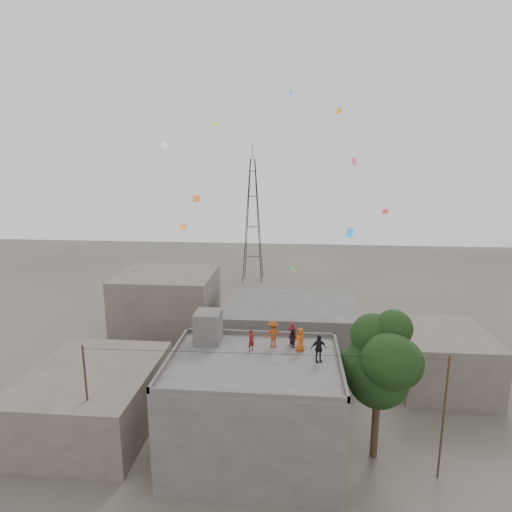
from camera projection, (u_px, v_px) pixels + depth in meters
The scene contains 18 objects.
ground at pixel (254, 454), 26.03m from camera, with size 140.00×140.00×0.00m, color #413C35.
main_building at pixel (254, 409), 25.38m from camera, with size 10.00×8.00×6.10m.
parapet at pixel (254, 359), 24.70m from camera, with size 10.00×8.00×0.30m.
stair_head_box at pixel (208, 327), 27.34m from camera, with size 1.60×1.80×2.00m, color #4C4947.
neighbor_west at pixel (93, 398), 28.52m from camera, with size 8.00×10.00×4.00m, color #565044.
neighbor_north at pixel (290, 330), 38.95m from camera, with size 12.00×9.00×5.00m, color #4C4947.
neighbor_northwest at pixel (168, 308), 41.74m from camera, with size 9.00×8.00×7.00m, color #565044.
neighbor_east at pixel (441, 357), 34.06m from camera, with size 7.00×8.00×4.40m, color #565044.
tree at pixel (382, 362), 24.67m from camera, with size 4.90×4.60×9.10m.
utility_line at pixel (261, 409), 23.96m from camera, with size 20.12×0.62×7.40m.
transmission_tower at pixel (253, 220), 63.39m from camera, with size 2.97×2.97×20.01m.
person_red_adult at pixel (292, 333), 26.90m from camera, with size 0.54×0.36×1.49m, color maroon.
person_orange_child at pixel (300, 340), 26.00m from camera, with size 0.72×0.47×1.48m, color #C05115.
person_dark_child at pixel (293, 338), 26.66m from camera, with size 0.55×0.43×1.14m, color black.
person_dark_adult at pixel (319, 349), 24.57m from camera, with size 0.95×0.40×1.62m, color black.
person_orange_adult at pixel (273, 334), 26.58m from camera, with size 1.11×0.64×1.72m, color #9B3A11.
person_red_child at pixel (251, 340), 26.09m from camera, with size 0.49×0.32×1.35m, color maroon.
kites at pixel (281, 184), 29.70m from camera, with size 17.23×13.63×12.87m.
Camera 1 is at (2.18, -22.77, 17.33)m, focal length 30.00 mm.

